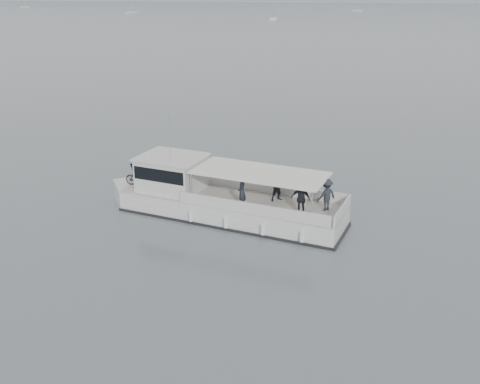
# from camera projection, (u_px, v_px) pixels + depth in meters

# --- Properties ---
(ground) EXTENTS (1400.00, 1400.00, 0.00)m
(ground) POSITION_uv_depth(u_px,v_px,m) (206.00, 223.00, 29.66)
(ground) COLOR slate
(ground) RESTS_ON ground
(tour_boat) EXTENTS (14.63, 5.61, 6.09)m
(tour_boat) POSITION_uv_depth(u_px,v_px,m) (211.00, 198.00, 30.51)
(tour_boat) COLOR white
(tour_boat) RESTS_ON ground
(moored_fleet) EXTENTS (455.53, 268.00, 10.72)m
(moored_fleet) POSITION_uv_depth(u_px,v_px,m) (281.00, 18.00, 228.89)
(moored_fleet) COLOR white
(moored_fleet) RESTS_ON ground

